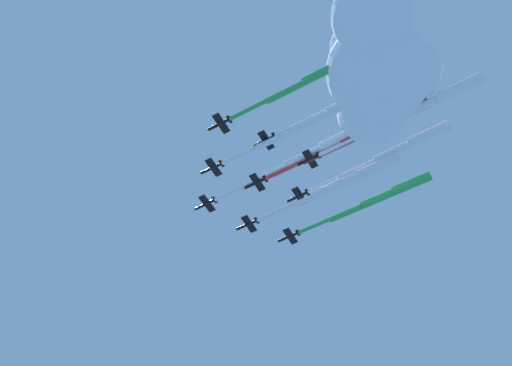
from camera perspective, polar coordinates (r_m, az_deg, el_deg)
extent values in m
cylinder|color=black|center=(252.43, -4.24, -1.78)|extent=(5.95, 8.19, 1.22)
cone|color=#EAB70C|center=(254.08, -5.21, -2.25)|extent=(1.68, 1.72, 1.16)
cylinder|color=black|center=(250.96, -3.31, -1.34)|extent=(1.09, 1.00, 0.91)
ellipsoid|color=black|center=(253.43, -4.62, -1.90)|extent=(1.74, 2.04, 0.76)
cube|color=black|center=(252.22, -4.13, -1.74)|extent=(8.47, 6.84, 1.08)
cube|color=#EAB70C|center=(250.32, -4.59, -1.13)|extent=(1.85, 2.31, 0.18)
cube|color=#EAB70C|center=(254.27, -3.68, -2.32)|extent=(1.85, 2.31, 0.18)
cube|color=black|center=(251.25, -3.50, -1.43)|extent=(3.27, 2.67, 0.46)
cube|color=#EAB70C|center=(252.01, -3.50, -1.30)|extent=(1.04, 1.35, 1.90)
cylinder|color=white|center=(248.77, -1.80, -0.61)|extent=(10.54, 14.96, 1.55)
cylinder|color=white|center=(245.34, 1.21, 0.78)|extent=(11.19, 15.38, 2.32)
cylinder|color=white|center=(242.37, 4.21, 2.32)|extent=(11.84, 15.81, 3.09)
cylinder|color=white|center=(240.24, 7.29, 3.89)|extent=(12.49, 16.23, 3.87)
cylinder|color=black|center=(241.74, -3.69, 1.27)|extent=(5.83, 8.30, 1.26)
cone|color=#EAB70C|center=(243.19, -4.73, 0.78)|extent=(1.70, 1.74, 1.19)
cylinder|color=black|center=(240.46, -2.71, 1.74)|extent=(1.12, 1.01, 0.94)
ellipsoid|color=black|center=(242.68, -4.10, 1.15)|extent=(1.73, 2.07, 0.79)
cube|color=black|center=(241.55, -3.58, 1.32)|extent=(8.49, 6.70, 1.45)
cube|color=#EAB70C|center=(239.61, -4.04, 1.97)|extent=(1.82, 2.33, 0.21)
cube|color=#EAB70C|center=(243.64, -3.13, 0.70)|extent=(1.82, 2.33, 0.21)
cube|color=black|center=(240.72, -2.91, 1.64)|extent=(3.28, 2.61, 0.60)
cube|color=#EAB70C|center=(241.48, -2.92, 1.77)|extent=(1.09, 1.41, 1.90)
cylinder|color=white|center=(238.69, -1.20, 2.45)|extent=(9.74, 14.28, 1.60)
cylinder|color=white|center=(236.04, 1.78, 3.78)|extent=(10.42, 14.71, 2.40)
cylinder|color=white|center=(233.78, 4.76, 5.25)|extent=(11.10, 15.13, 3.20)
cylinder|color=white|center=(232.31, 7.80, 6.74)|extent=(11.78, 15.56, 4.00)
cylinder|color=black|center=(252.31, -0.70, -3.50)|extent=(5.75, 8.30, 1.21)
cone|color=#EAB70C|center=(253.68, -1.71, -3.94)|extent=(1.66, 1.71, 1.15)
cylinder|color=black|center=(251.10, 0.26, -3.08)|extent=(1.09, 0.99, 0.91)
ellipsoid|color=black|center=(253.20, -1.10, -3.61)|extent=(1.70, 2.05, 0.76)
cube|color=black|center=(252.12, -0.59, -3.46)|extent=(8.54, 6.68, 1.04)
cube|color=#EAB70C|center=(250.01, -1.00, -2.85)|extent=(1.81, 2.33, 0.17)
cube|color=#EAB70C|center=(254.39, -0.19, -4.04)|extent=(1.81, 2.33, 0.17)
cube|color=black|center=(251.34, 0.06, -3.17)|extent=(3.30, 2.61, 0.44)
cube|color=#EAB70C|center=(252.08, 0.05, -3.04)|extent=(1.01, 1.36, 1.90)
cylinder|color=white|center=(249.45, 1.72, -2.45)|extent=(9.53, 14.17, 1.54)
cylinder|color=white|center=(247.00, 4.58, -1.26)|extent=(10.19, 14.57, 2.31)
cylinder|color=white|center=(244.88, 7.42, 0.07)|extent=(10.85, 14.98, 3.08)
cylinder|color=white|center=(243.48, 10.31, 1.43)|extent=(11.51, 15.38, 3.86)
cylinder|color=black|center=(245.24, 0.00, 0.00)|extent=(5.83, 8.28, 1.24)
cone|color=#EAB70C|center=(246.46, -1.04, -0.47)|extent=(1.69, 1.73, 1.18)
cylinder|color=black|center=(244.18, 0.99, 0.46)|extent=(1.10, 1.00, 0.93)
ellipsoid|color=black|center=(246.08, -0.41, -0.12)|extent=(1.72, 2.06, 0.78)
cube|color=black|center=(245.08, 0.11, 0.05)|extent=(8.50, 6.72, 1.26)
cube|color=#EAB70C|center=(243.03, -0.31, 0.69)|extent=(1.82, 2.32, 0.19)
cube|color=#EAB70C|center=(247.27, 0.52, -0.56)|extent=(1.82, 2.32, 0.19)
cube|color=black|center=(244.39, 0.78, 0.36)|extent=(3.28, 2.62, 0.53)
cube|color=#EAB70C|center=(245.16, 0.77, 0.49)|extent=(1.06, 1.38, 1.90)
cylinder|color=red|center=(242.64, 2.63, 1.21)|extent=(10.51, 15.48, 1.57)
cylinder|color=red|center=(240.52, 5.86, 2.62)|extent=(11.18, 15.90, 2.36)
cylinder|color=red|center=(238.92, 9.09, 4.17)|extent=(11.85, 16.32, 3.15)
cylinder|color=red|center=(238.25, 12.35, 5.73)|extent=(12.51, 16.73, 3.94)
cylinder|color=black|center=(235.04, -3.06, 4.97)|extent=(5.87, 8.23, 1.21)
cone|color=#EAB70C|center=(236.34, -4.12, 4.43)|extent=(1.67, 1.72, 1.15)
cylinder|color=black|center=(233.92, -2.05, 5.47)|extent=(1.09, 1.00, 0.91)
ellipsoid|color=black|center=(235.94, -3.48, 4.81)|extent=(1.72, 2.05, 0.76)
cube|color=black|center=(234.87, -2.94, 5.02)|extent=(8.50, 6.78, 1.05)
cube|color=#EAB70C|center=(233.26, -3.42, 5.73)|extent=(1.84, 2.32, 0.18)
cube|color=#EAB70C|center=(236.65, -2.48, 4.33)|extent=(1.84, 2.32, 0.18)
cube|color=black|center=(234.14, -2.25, 5.37)|extent=(3.28, 2.65, 0.45)
cube|color=#EAB70C|center=(234.97, -2.26, 5.48)|extent=(1.03, 1.35, 1.90)
cylinder|color=green|center=(232.38, -0.47, 6.25)|extent=(9.97, 14.38, 1.54)
cylinder|color=green|center=(230.17, 2.65, 7.71)|extent=(10.62, 14.79, 2.32)
cylinder|color=green|center=(228.48, 5.77, 9.30)|extent=(11.27, 15.21, 3.09)
cylinder|color=green|center=(227.62, 8.94, 10.89)|extent=(11.92, 15.62, 3.86)
cylinder|color=black|center=(257.77, 2.79, -4.52)|extent=(5.78, 8.32, 1.25)
cone|color=#EAB70C|center=(258.91, 1.78, -4.94)|extent=(1.69, 1.73, 1.19)
cylinder|color=black|center=(256.79, 3.74, -4.11)|extent=(1.11, 1.00, 0.94)
ellipsoid|color=black|center=(258.55, 2.38, -4.62)|extent=(1.72, 2.06, 0.78)
cube|color=black|center=(257.62, 2.90, -4.48)|extent=(8.51, 6.66, 1.37)
cube|color=#EAB70C|center=(255.23, 2.53, -3.91)|extent=(1.81, 2.33, 0.20)
cube|color=#EAB70C|center=(260.14, 3.26, -5.01)|extent=(1.81, 2.33, 0.20)
cube|color=black|center=(256.98, 3.55, -4.19)|extent=(3.29, 2.60, 0.57)
cube|color=#EAB70C|center=(257.69, 3.52, -4.05)|extent=(1.07, 1.40, 1.90)
cylinder|color=green|center=(255.56, 5.09, -3.53)|extent=(9.03, 13.31, 1.59)
cylinder|color=green|center=(253.86, 7.72, -2.46)|extent=(9.70, 13.73, 2.39)
cylinder|color=green|center=(252.34, 10.32, -1.25)|extent=(10.38, 14.14, 3.18)
cylinder|color=green|center=(251.43, 12.94, -0.03)|extent=(11.06, 14.56, 3.98)
cylinder|color=black|center=(238.00, 0.74, 3.56)|extent=(5.95, 8.22, 1.24)
cone|color=#EAB70C|center=(239.07, -0.32, 3.04)|extent=(1.69, 1.73, 1.18)
cylinder|color=black|center=(237.09, 1.75, 4.06)|extent=(1.11, 1.01, 0.93)
ellipsoid|color=black|center=(238.79, 0.32, 3.42)|extent=(1.74, 2.05, 0.78)
cube|color=black|center=(237.85, 0.86, 3.61)|extent=(8.46, 6.82, 1.27)
cube|color=#EAB70C|center=(235.97, 0.42, 4.29)|extent=(1.85, 2.31, 0.19)
cube|color=#EAB70C|center=(239.89, 1.29, 2.96)|extent=(1.85, 2.31, 0.19)
cube|color=black|center=(237.26, 1.55, 3.95)|extent=(3.27, 2.66, 0.53)
cube|color=#EAB70C|center=(238.06, 1.53, 4.08)|extent=(1.08, 1.38, 1.90)
cylinder|color=white|center=(235.97, 3.17, 4.75)|extent=(9.23, 13.00, 1.58)
cylinder|color=white|center=(234.50, 5.95, 6.02)|extent=(9.89, 13.43, 2.36)
cylinder|color=white|center=(233.33, 8.71, 7.43)|extent=(10.55, 13.86, 3.15)
cylinder|color=white|center=(232.83, 11.50, 8.83)|extent=(11.21, 14.29, 3.94)
cylinder|color=black|center=(250.48, 3.56, -1.14)|extent=(5.94, 8.19, 1.21)
cone|color=#EAB70C|center=(251.51, 2.54, -1.61)|extent=(1.67, 1.72, 1.15)
cylinder|color=black|center=(249.60, 4.53, -0.68)|extent=(1.09, 1.00, 0.91)
ellipsoid|color=black|center=(251.25, 3.15, -1.26)|extent=(1.73, 2.04, 0.75)
cube|color=black|center=(250.34, 3.68, -1.09)|extent=(8.48, 6.84, 1.00)
cube|color=#EAB70C|center=(248.24, 3.28, -0.46)|extent=(1.85, 2.31, 0.17)
cube|color=#EAB70C|center=(252.58, 4.06, -1.69)|extent=(1.85, 2.31, 0.17)
cube|color=black|center=(249.77, 4.33, -0.77)|extent=(3.27, 2.67, 0.43)
cube|color=#EAB70C|center=(250.54, 4.31, -0.65)|extent=(1.03, 1.34, 1.90)
cylinder|color=white|center=(248.47, 5.97, -0.01)|extent=(9.71, 13.71, 1.54)
cylinder|color=white|center=(247.01, 8.78, 1.25)|extent=(10.36, 14.13, 2.30)
cylinder|color=white|center=(245.87, 11.55, 2.64)|extent=(11.00, 14.56, 3.07)
cylinder|color=white|center=(245.43, 14.35, 4.03)|extent=(11.64, 14.98, 3.84)
cylinder|color=black|center=(240.37, 4.45, 1.97)|extent=(5.92, 8.25, 1.26)
cone|color=#EAB70C|center=(241.20, 3.38, 1.46)|extent=(1.71, 1.74, 1.19)
cylinder|color=black|center=(239.69, 5.47, 2.44)|extent=(1.12, 1.01, 0.94)
ellipsoid|color=black|center=(241.06, 4.02, 1.83)|extent=(1.75, 2.06, 0.79)
cube|color=black|center=(240.25, 4.57, 2.01)|extent=(8.46, 6.77, 1.42)
cube|color=#EAB70C|center=(238.11, 4.17, 2.67)|extent=(1.84, 2.32, 0.21)
cube|color=#EAB70C|center=(242.54, 4.95, 1.39)|extent=(1.84, 2.32, 0.21)
cube|color=black|center=(239.82, 5.26, 2.34)|extent=(3.27, 2.64, 0.59)
cube|color=#EAB70C|center=(240.59, 5.23, 2.47)|extent=(1.10, 1.40, 1.90)
cylinder|color=white|center=(238.79, 7.11, 3.21)|extent=(10.44, 15.03, 1.60)
cylinder|color=white|center=(237.91, 10.33, 4.63)|extent=(11.11, 15.46, 2.40)
cylinder|color=white|center=(237.52, 13.52, 6.17)|extent=(11.78, 15.90, 3.19)
cylinder|color=white|center=(238.01, 16.73, 7.70)|extent=(12.45, 16.33, 3.99)
sphere|color=white|center=(232.66, 10.28, 9.20)|extent=(35.45, 35.45, 35.45)
sphere|color=white|center=(225.22, 9.73, 13.61)|extent=(26.59, 26.59, 26.59)
sphere|color=white|center=(240.58, 9.71, 6.06)|extent=(24.82, 24.82, 24.82)
sphere|color=white|center=(239.73, 12.66, 9.24)|extent=(23.05, 23.05, 23.05)
sphere|color=white|center=(242.86, 8.51, 11.13)|extent=(19.50, 19.50, 19.50)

